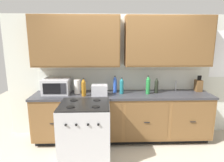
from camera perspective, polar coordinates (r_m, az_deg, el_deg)
name	(u,v)px	position (r m, az deg, el deg)	size (l,w,h in m)	color
ground_plane	(123,147)	(3.62, 3.39, -19.18)	(8.12, 8.12, 0.00)	#B2A893
wall_unit	(122,54)	(3.60, 3.03, 7.93)	(4.45, 0.40, 2.36)	silver
counter_run	(122,116)	(3.67, 3.09, -10.51)	(3.28, 0.64, 0.91)	black
stove_range	(85,132)	(3.10, -7.99, -14.95)	(0.76, 0.68, 0.95)	#B7B7BC
microwave	(57,86)	(3.65, -16.25, -1.51)	(0.48, 0.37, 0.28)	#B7B7BC
toaster	(100,90)	(3.41, -3.75, -2.74)	(0.28, 0.18, 0.19)	#B7B7BC
knife_block	(198,85)	(4.04, 24.44, -1.21)	(0.11, 0.14, 0.31)	brown
sink_faucet	(176,86)	(3.94, 18.52, -1.29)	(0.02, 0.02, 0.20)	#B2B5BA
paper_towel_roll	(77,87)	(3.57, -10.34, -1.67)	(0.12, 0.12, 0.26)	white
bottle_green	(148,85)	(3.55, 10.72, -1.21)	(0.08, 0.08, 0.34)	#237A38
bottle_teal	(122,86)	(3.51, 2.91, -1.44)	(0.07, 0.07, 0.30)	#1E707A
bottle_amber	(84,87)	(3.38, -8.48, -1.92)	(0.08, 0.08, 0.32)	#9E6619
bottle_dark	(156,86)	(3.64, 13.13, -1.39)	(0.07, 0.07, 0.29)	black
bottle_blue	(115,84)	(3.59, 0.91, -1.01)	(0.07, 0.07, 0.32)	blue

